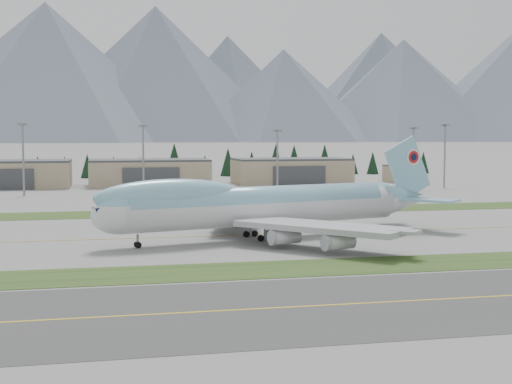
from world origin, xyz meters
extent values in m
plane|color=slate|center=(0.00, 0.00, 0.00)|extent=(7000.00, 7000.00, 0.00)
cube|color=#264418|center=(0.00, -38.00, 0.00)|extent=(400.00, 14.00, 0.08)
cube|color=#264418|center=(0.00, 45.00, 0.00)|extent=(400.00, 18.00, 0.08)
cube|color=#393939|center=(0.00, -62.00, 0.00)|extent=(400.00, 32.00, 0.04)
cube|color=gold|center=(0.00, 0.00, 0.00)|extent=(400.00, 0.40, 0.02)
cube|color=gold|center=(0.00, -62.00, 0.00)|extent=(400.00, 0.40, 0.02)
cylinder|color=silver|center=(-2.21, -5.70, 6.09)|extent=(58.60, 21.70, 6.83)
cylinder|color=#81BCD3|center=(-3.22, -5.97, 7.35)|extent=(54.41, 20.12, 6.30)
ellipsoid|color=silver|center=(-30.63, -13.26, 6.09)|extent=(12.31, 9.40, 6.83)
ellipsoid|color=#81BCD3|center=(-30.63, -13.26, 7.35)|extent=(10.32, 7.94, 5.79)
ellipsoid|color=#81BCD3|center=(-21.49, -10.83, 9.35)|extent=(29.51, 13.05, 6.30)
cube|color=#0C1433|center=(-34.18, -14.20, 7.46)|extent=(2.88, 3.22, 1.36)
cone|color=silver|center=(31.29, 3.20, 6.09)|extent=(13.90, 9.70, 6.69)
cone|color=#81BCD3|center=(31.29, 3.20, 7.35)|extent=(12.73, 8.85, 6.09)
cube|color=#81BCD3|center=(32.31, 3.47, 13.23)|extent=(12.46, 3.88, 14.50)
cylinder|color=silver|center=(33.42, 4.20, 15.76)|extent=(3.71, 1.17, 3.78)
cylinder|color=red|center=(33.39, 4.30, 15.76)|extent=(2.69, 0.90, 2.73)
cylinder|color=#0C1433|center=(33.36, 4.40, 15.76)|extent=(1.58, 0.61, 1.58)
cube|color=#81BCD3|center=(31.71, 9.83, 6.72)|extent=(8.23, 12.48, 0.48)
cube|color=#81BCD3|center=(34.94, -2.36, 6.72)|extent=(12.24, 12.91, 0.48)
cube|color=#A9ABB1|center=(-4.63, 11.58, 4.20)|extent=(16.87, 32.95, 1.05)
cube|color=#A9ABB1|center=(4.27, -21.92, 4.20)|extent=(28.75, 29.88, 1.05)
cylinder|color=silver|center=(-8.22, 6.28, 2.21)|extent=(5.95, 3.94, 2.63)
cylinder|color=silver|center=(-5.75, 17.05, 2.21)|extent=(5.95, 3.94, 2.63)
cylinder|color=silver|center=(-1.47, -19.10, 2.21)|extent=(5.95, 3.94, 2.63)
cylinder|color=silver|center=(6.01, -27.21, 2.21)|extent=(5.95, 3.94, 2.63)
cylinder|color=gray|center=(-27.59, -12.45, 1.26)|extent=(0.57, 0.57, 2.52)
cylinder|color=gray|center=(-4.54, -3.06, 1.37)|extent=(0.72, 0.72, 2.73)
cylinder|color=gray|center=(-2.92, -9.15, 1.37)|extent=(0.72, 0.72, 2.73)
cylinder|color=gray|center=(0.54, -1.72, 1.37)|extent=(0.72, 0.72, 2.73)
cylinder|color=gray|center=(2.16, -7.81, 1.37)|extent=(0.72, 0.72, 2.73)
cylinder|color=black|center=(-27.48, -12.85, 0.58)|extent=(1.21, 0.65, 1.16)
cylinder|color=black|center=(-27.69, -12.04, 0.58)|extent=(1.21, 0.65, 1.16)
cylinder|color=black|center=(-4.54, -3.06, 0.63)|extent=(1.35, 0.83, 1.26)
cylinder|color=black|center=(-2.92, -9.15, 0.63)|extent=(1.35, 0.83, 1.26)
cylinder|color=black|center=(0.54, -1.72, 0.63)|extent=(1.35, 0.83, 1.26)
cylinder|color=black|center=(2.16, -7.81, 0.63)|extent=(1.35, 0.83, 1.26)
cube|color=gray|center=(-70.00, 150.00, 5.00)|extent=(48.00, 26.00, 10.00)
cube|color=#3A3C3F|center=(-70.00, 150.00, 10.40)|extent=(48.00, 26.00, 0.80)
cube|color=#3A3C3F|center=(-70.00, 136.70, 4.00)|extent=(22.08, 0.60, 8.00)
cube|color=gray|center=(-15.00, 150.00, 5.00)|extent=(48.00, 26.00, 10.00)
cube|color=#3A3C3F|center=(-15.00, 150.00, 10.40)|extent=(48.00, 26.00, 0.80)
cube|color=#3A3C3F|center=(-15.00, 136.70, 4.00)|extent=(22.08, 0.60, 8.00)
cube|color=gray|center=(45.00, 150.00, 5.00)|extent=(48.00, 26.00, 10.00)
cube|color=#3A3C3F|center=(45.00, 150.00, 10.40)|extent=(48.00, 26.00, 0.80)
cube|color=#3A3C3F|center=(45.00, 136.70, 4.00)|extent=(22.08, 0.60, 8.00)
cube|color=gray|center=(95.00, 148.00, 3.50)|extent=(14.00, 12.00, 7.00)
cube|color=#3A3C3F|center=(95.00, 148.00, 7.30)|extent=(14.00, 12.00, 0.60)
cylinder|color=gray|center=(-59.76, 108.81, 11.89)|extent=(0.70, 0.70, 23.79)
cube|color=gray|center=(-59.76, 108.81, 24.19)|extent=(3.20, 3.20, 0.80)
cylinder|color=gray|center=(-19.42, 111.51, 11.73)|extent=(0.70, 0.70, 23.46)
cube|color=gray|center=(-19.42, 111.51, 23.86)|extent=(3.20, 3.20, 0.80)
cylinder|color=gray|center=(29.07, 109.88, 10.89)|extent=(0.70, 0.70, 21.79)
cube|color=gray|center=(29.07, 109.88, 22.19)|extent=(3.20, 3.20, 0.80)
cylinder|color=gray|center=(82.52, 109.88, 11.39)|extent=(0.70, 0.70, 22.79)
cube|color=gray|center=(82.52, 109.88, 23.19)|extent=(3.20, 3.20, 0.80)
cylinder|color=gray|center=(97.52, 113.76, 12.02)|extent=(0.70, 0.70, 24.05)
cube|color=gray|center=(97.52, 113.76, 24.45)|extent=(3.20, 3.20, 0.80)
imported|color=white|center=(-18.65, 116.75, 0.00)|extent=(2.48, 4.18, 1.33)
imported|color=gold|center=(10.86, 122.38, 0.00)|extent=(3.74, 2.31, 1.16)
imported|color=#B4B3B8|center=(75.23, 120.02, 0.00)|extent=(2.86, 4.61, 1.25)
cone|color=black|center=(-63.60, 209.07, 5.40)|extent=(6.05, 6.05, 10.80)
cone|color=black|center=(-51.40, 211.77, 5.19)|extent=(5.82, 5.82, 10.39)
cone|color=black|center=(-40.66, 208.71, 5.84)|extent=(6.54, 6.54, 11.67)
cone|color=black|center=(-28.17, 214.11, 5.16)|extent=(5.77, 5.77, 10.31)
cone|color=black|center=(-15.24, 213.74, 5.12)|extent=(5.73, 5.73, 10.24)
cone|color=black|center=(1.55, 212.67, 8.40)|extent=(9.40, 9.40, 16.79)
cone|color=black|center=(17.01, 212.93, 5.31)|extent=(5.95, 5.95, 10.63)
cone|color=black|center=(28.50, 211.23, 7.13)|extent=(7.98, 7.98, 14.26)
cone|color=black|center=(41.33, 214.05, 6.24)|extent=(6.99, 6.99, 12.49)
cone|color=black|center=(53.97, 213.73, 8.14)|extent=(9.11, 9.11, 16.27)
cone|color=black|center=(64.20, 215.43, 7.89)|extent=(8.83, 8.83, 15.78)
cone|color=black|center=(80.88, 215.48, 7.95)|extent=(8.91, 8.91, 15.91)
cone|color=black|center=(96.37, 214.97, 5.43)|extent=(6.08, 6.08, 10.86)
cone|color=black|center=(106.58, 212.52, 6.04)|extent=(6.76, 6.76, 12.07)
cone|color=black|center=(123.09, 210.78, 5.77)|extent=(6.46, 6.46, 11.54)
cone|color=black|center=(136.58, 214.77, 5.87)|extent=(6.58, 6.58, 11.74)
cone|color=#4A5563|center=(-200.00, 2205.22, 217.98)|extent=(984.25, 984.25, 435.95)
cone|color=white|center=(-200.00, 2205.22, 348.76)|extent=(374.02, 374.02, 174.38)
cone|color=#4A5563|center=(150.00, 2307.10, 227.21)|extent=(943.50, 943.50, 454.41)
cone|color=white|center=(150.00, 2307.10, 363.53)|extent=(358.53, 358.53, 181.76)
cone|color=#4A5563|center=(550.00, 2129.97, 149.80)|extent=(671.54, 671.54, 299.60)
cone|color=white|center=(550.00, 2129.97, 239.68)|extent=(255.19, 255.19, 119.84)
cone|color=#4A5563|center=(1000.00, 2201.44, 176.74)|extent=(820.86, 820.86, 353.47)
cone|color=white|center=(1000.00, 2201.44, 282.78)|extent=(311.93, 311.93, 141.39)
cone|color=#4A5563|center=(-200.00, 2900.00, 230.83)|extent=(923.32, 923.32, 461.66)
cone|color=white|center=(-200.00, 2900.00, 360.09)|extent=(369.33, 369.33, 203.13)
cone|color=#4A5563|center=(500.00, 2900.00, 222.28)|extent=(889.12, 889.12, 444.56)
cone|color=white|center=(500.00, 2900.00, 346.76)|extent=(355.65, 355.65, 195.61)
cone|color=#4A5563|center=(1200.00, 2900.00, 239.49)|extent=(957.94, 957.94, 478.97)
cone|color=white|center=(1200.00, 2900.00, 373.60)|extent=(383.18, 383.18, 210.75)
camera|label=1|loc=(-33.70, -143.09, 20.58)|focal=50.00mm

